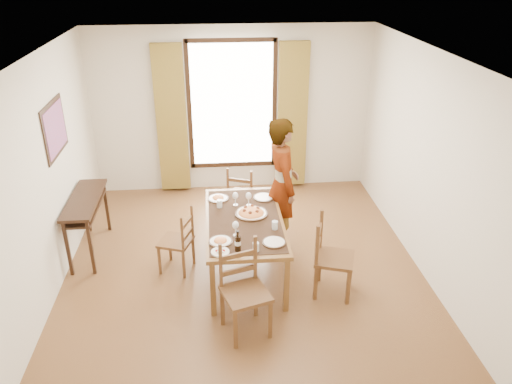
{
  "coord_description": "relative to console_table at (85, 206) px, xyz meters",
  "views": [
    {
      "loc": [
        -0.33,
        -5.36,
        3.7
      ],
      "look_at": [
        0.17,
        0.17,
        1.0
      ],
      "focal_mm": 35.0,
      "sensor_mm": 36.0,
      "label": 1
    }
  ],
  "objects": [
    {
      "name": "plate_sw",
      "position": [
        1.74,
        -1.18,
        0.1
      ],
      "size": [
        0.27,
        0.27,
        0.05
      ],
      "primitive_type": null,
      "color": "silver",
      "rests_on": "dining_table"
    },
    {
      "name": "plate_ne",
      "position": [
        2.34,
        -0.13,
        0.1
      ],
      "size": [
        0.27,
        0.27,
        0.05
      ],
      "primitive_type": null,
      "color": "silver",
      "rests_on": "dining_table"
    },
    {
      "name": "dining_table",
      "position": [
        2.04,
        -0.66,
        0.01
      ],
      "size": [
        0.93,
        1.77,
        0.76
      ],
      "color": "brown",
      "rests_on": "ground"
    },
    {
      "name": "caprese_plate",
      "position": [
        1.73,
        -1.39,
        0.09
      ],
      "size": [
        0.2,
        0.2,
        0.04
      ],
      "primitive_type": null,
      "color": "silver",
      "rests_on": "dining_table"
    },
    {
      "name": "wine_bottle",
      "position": [
        1.92,
        -1.37,
        0.2
      ],
      "size": [
        0.07,
        0.07,
        0.25
      ],
      "primitive_type": null,
      "color": "black",
      "rests_on": "dining_table"
    },
    {
      "name": "plate_se",
      "position": [
        2.33,
        -1.25,
        0.1
      ],
      "size": [
        0.27,
        0.27,
        0.05
      ],
      "primitive_type": null,
      "color": "silver",
      "rests_on": "dining_table"
    },
    {
      "name": "console_table",
      "position": [
        0.0,
        0.0,
        0.0
      ],
      "size": [
        0.38,
        1.2,
        0.8
      ],
      "color": "black",
      "rests_on": "ground"
    },
    {
      "name": "pasta_platter",
      "position": [
        2.13,
        -0.57,
        0.12
      ],
      "size": [
        0.4,
        0.4,
        0.1
      ],
      "primitive_type": null,
      "color": "red",
      "rests_on": "dining_table"
    },
    {
      "name": "plate_nw",
      "position": [
        1.74,
        -0.1,
        0.1
      ],
      "size": [
        0.27,
        0.27,
        0.05
      ],
      "primitive_type": null,
      "color": "silver",
      "rests_on": "dining_table"
    },
    {
      "name": "tumbler_c",
      "position": [
        2.12,
        -1.39,
        0.12
      ],
      "size": [
        0.07,
        0.07,
        0.1
      ],
      "primitive_type": "cylinder",
      "color": "silver",
      "rests_on": "dining_table"
    },
    {
      "name": "chair_south",
      "position": [
        1.96,
        -1.75,
        -0.21
      ],
      "size": [
        0.57,
        0.57,
        1.02
      ],
      "rotation": [
        0.0,
        0.0,
        0.31
      ],
      "color": "brown",
      "rests_on": "ground"
    },
    {
      "name": "ground",
      "position": [
        2.03,
        -0.6,
        -0.68
      ],
      "size": [
        5.0,
        5.0,
        0.0
      ],
      "primitive_type": "plane",
      "color": "#482416",
      "rests_on": "ground"
    },
    {
      "name": "wine_glass_b",
      "position": [
        2.12,
        -0.31,
        0.16
      ],
      "size": [
        0.08,
        0.08,
        0.18
      ],
      "primitive_type": null,
      "color": "white",
      "rests_on": "dining_table"
    },
    {
      "name": "chair_west",
      "position": [
        1.21,
        -0.55,
        -0.28
      ],
      "size": [
        0.49,
        0.49,
        0.86
      ],
      "rotation": [
        0.0,
        0.0,
        -1.92
      ],
      "color": "brown",
      "rests_on": "ground"
    },
    {
      "name": "tumbler_b",
      "position": [
        1.75,
        -0.33,
        0.12
      ],
      "size": [
        0.07,
        0.07,
        0.1
      ],
      "primitive_type": "cylinder",
      "color": "silver",
      "rests_on": "dining_table"
    },
    {
      "name": "wine_glass_c",
      "position": [
        1.95,
        -0.29,
        0.16
      ],
      "size": [
        0.08,
        0.08,
        0.18
      ],
      "primitive_type": null,
      "color": "white",
      "rests_on": "dining_table"
    },
    {
      "name": "chair_north",
      "position": [
        2.11,
        0.59,
        -0.25
      ],
      "size": [
        0.53,
        0.53,
        0.93
      ],
      "rotation": [
        0.0,
        0.0,
        2.76
      ],
      "color": "brown",
      "rests_on": "ground"
    },
    {
      "name": "room_shell",
      "position": [
        2.03,
        -0.47,
        0.86
      ],
      "size": [
        4.6,
        5.1,
        2.74
      ],
      "color": "beige",
      "rests_on": "ground"
    },
    {
      "name": "man",
      "position": [
        2.58,
        -0.08,
        0.23
      ],
      "size": [
        0.76,
        0.58,
        1.83
      ],
      "primitive_type": "imported",
      "rotation": [
        0.0,
        0.0,
        1.68
      ],
      "color": "#9C9FA5",
      "rests_on": "ground"
    },
    {
      "name": "wine_glass_a",
      "position": [
        1.92,
        -1.04,
        0.16
      ],
      "size": [
        0.08,
        0.08,
        0.18
      ],
      "primitive_type": null,
      "color": "white",
      "rests_on": "dining_table"
    },
    {
      "name": "tumbler_a",
      "position": [
        2.38,
        -0.94,
        0.12
      ],
      "size": [
        0.07,
        0.07,
        0.1
      ],
      "primitive_type": "cylinder",
      "color": "silver",
      "rests_on": "dining_table"
    },
    {
      "name": "chair_east",
      "position": [
        3.02,
        -1.19,
        -0.23
      ],
      "size": [
        0.55,
        0.55,
        0.99
      ],
      "rotation": [
        0.0,
        0.0,
        1.25
      ],
      "color": "brown",
      "rests_on": "ground"
    }
  ]
}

